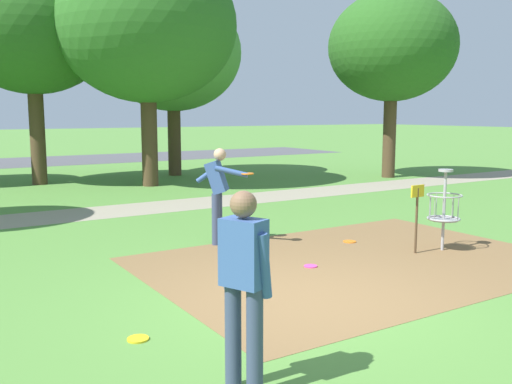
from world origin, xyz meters
The scene contains 14 objects.
ground_plane centered at (0.00, 0.00, 0.00)m, with size 160.00×160.00×0.00m, color #518438.
dirt_tee_pad centered at (1.81, 1.13, 0.00)m, with size 6.44×4.53×0.01m, color brown.
disc_golf_basket centered at (3.52, 0.92, 0.75)m, with size 0.98×0.58×1.39m.
player_foreground_watching centered at (-1.82, -1.51, 0.97)m, with size 0.45×0.49×1.71m.
player_throwing centered at (0.58, 3.38, 0.99)m, with size 0.70×1.04×1.71m.
frisbee_near_basket centered at (2.64, 2.21, 0.01)m, with size 0.23×0.23×0.02m, color orange.
frisbee_by_tee centered at (1.03, 1.27, 0.01)m, with size 0.20×0.20×0.02m, color #E53D99.
frisbee_mid_grass centered at (-2.19, 0.01, 0.01)m, with size 0.22×0.22×0.02m, color gold.
tree_near_left centered at (-0.34, 13.95, 4.98)m, with size 4.93×4.93×7.10m.
tree_near_right centered at (10.81, 9.35, 4.61)m, with size 4.51×4.51×6.55m.
tree_mid_left centered at (2.59, 11.66, 4.99)m, with size 5.60×5.60×7.38m.
tree_mid_right centered at (4.53, 14.11, 4.49)m, with size 5.02×5.02×6.64m.
parking_lot_strip centered at (0.00, 23.18, 0.00)m, with size 36.00×6.00×0.01m, color #4C4C51.
gravel_path centered at (0.00, 7.67, 0.00)m, with size 40.00×1.74×0.00m, color gray.
Camera 1 is at (-4.12, -5.35, 2.33)m, focal length 39.63 mm.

